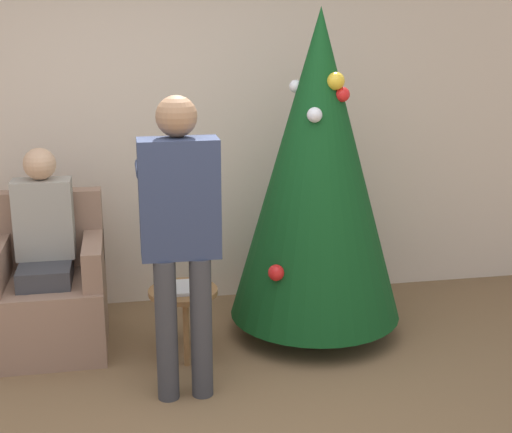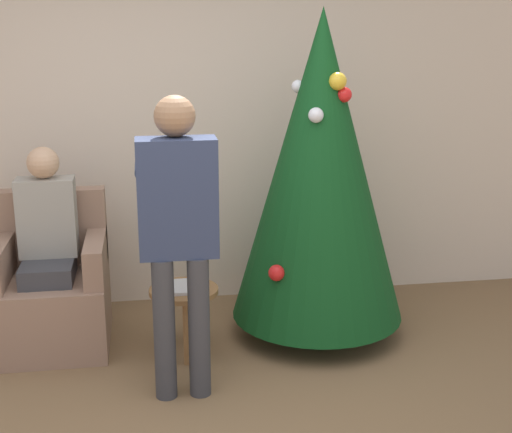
{
  "view_description": "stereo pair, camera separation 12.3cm",
  "coord_description": "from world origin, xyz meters",
  "px_view_note": "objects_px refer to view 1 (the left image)",
  "views": [
    {
      "loc": [
        -0.29,
        -2.88,
        2.02
      ],
      "look_at": [
        0.47,
        1.08,
        0.93
      ],
      "focal_mm": 50.0,
      "sensor_mm": 36.0,
      "label": 1
    },
    {
      "loc": [
        -0.17,
        -2.9,
        2.02
      ],
      "look_at": [
        0.47,
        1.08,
        0.93
      ],
      "focal_mm": 50.0,
      "sensor_mm": 36.0,
      "label": 2
    }
  ],
  "objects_px": {
    "person_standing": "(180,222)",
    "side_stool": "(183,299)",
    "armchair": "(49,294)",
    "christmas_tree": "(318,168)",
    "person_seated": "(44,241)"
  },
  "relations": [
    {
      "from": "christmas_tree",
      "to": "person_seated",
      "type": "xyz_separation_m",
      "value": [
        -1.73,
        0.09,
        -0.42
      ]
    },
    {
      "from": "christmas_tree",
      "to": "person_standing",
      "type": "height_order",
      "value": "christmas_tree"
    },
    {
      "from": "person_standing",
      "to": "side_stool",
      "type": "bearing_deg",
      "value": 84.83
    },
    {
      "from": "person_seated",
      "to": "side_stool",
      "type": "relative_size",
      "value": 2.93
    },
    {
      "from": "christmas_tree",
      "to": "side_stool",
      "type": "xyz_separation_m",
      "value": [
        -0.9,
        -0.19,
        -0.76
      ]
    },
    {
      "from": "armchair",
      "to": "person_seated",
      "type": "distance_m",
      "value": 0.36
    },
    {
      "from": "christmas_tree",
      "to": "person_standing",
      "type": "bearing_deg",
      "value": -145.06
    },
    {
      "from": "armchair",
      "to": "person_standing",
      "type": "relative_size",
      "value": 0.58
    },
    {
      "from": "armchair",
      "to": "person_standing",
      "type": "height_order",
      "value": "person_standing"
    },
    {
      "from": "person_standing",
      "to": "side_stool",
      "type": "distance_m",
      "value": 0.78
    },
    {
      "from": "christmas_tree",
      "to": "person_standing",
      "type": "xyz_separation_m",
      "value": [
        -0.94,
        -0.66,
        -0.13
      ]
    },
    {
      "from": "person_seated",
      "to": "person_standing",
      "type": "xyz_separation_m",
      "value": [
        0.79,
        -0.75,
        0.29
      ]
    },
    {
      "from": "person_seated",
      "to": "side_stool",
      "type": "distance_m",
      "value": 0.94
    },
    {
      "from": "person_standing",
      "to": "side_stool",
      "type": "xyz_separation_m",
      "value": [
        0.04,
        0.46,
        -0.62
      ]
    },
    {
      "from": "christmas_tree",
      "to": "side_stool",
      "type": "distance_m",
      "value": 1.19
    }
  ]
}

